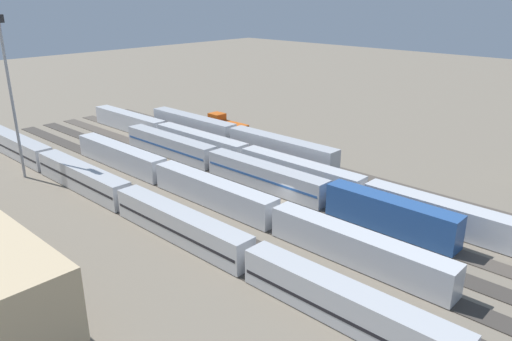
{
  "coord_description": "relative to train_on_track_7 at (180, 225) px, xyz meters",
  "views": [
    {
      "loc": [
        -42.69,
        51.27,
        29.13
      ],
      "look_at": [
        7.73,
        -2.46,
        2.5
      ],
      "focal_mm": 34.6,
      "sensor_mm": 36.0,
      "label": 1
    }
  ],
  "objects": [
    {
      "name": "track_bed_5",
      "position": [
        -1.9,
        -10.0,
        -1.95
      ],
      "size": [
        140.0,
        2.8,
        0.12
      ],
      "primitive_type": "cube",
      "color": "#3D3833",
      "rests_on": "ground_plane"
    },
    {
      "name": "track_bed_2",
      "position": [
        -1.9,
        -25.0,
        -1.95
      ],
      "size": [
        140.0,
        2.8,
        0.12
      ],
      "primitive_type": "cube",
      "color": "#4C443D",
      "rests_on": "ground_plane"
    },
    {
      "name": "track_bed_0",
      "position": [
        -1.9,
        -35.0,
        -1.95
      ],
      "size": [
        140.0,
        2.8,
        0.12
      ],
      "primitive_type": "cube",
      "color": "#4C443D",
      "rests_on": "ground_plane"
    },
    {
      "name": "train_on_track_5",
      "position": [
        5.0,
        -10.0,
        0.01
      ],
      "size": [
        71.4,
        3.0,
        3.8
      ],
      "color": "silver",
      "rests_on": "ground_plane"
    },
    {
      "name": "track_bed_1",
      "position": [
        -1.9,
        -30.0,
        -1.95
      ],
      "size": [
        140.0,
        2.8,
        0.12
      ],
      "primitive_type": "cube",
      "color": "#3D3833",
      "rests_on": "ground_plane"
    },
    {
      "name": "train_on_track_0",
      "position": [
        28.55,
        -35.0,
        0.15
      ],
      "size": [
        10.0,
        3.0,
        5.0
      ],
      "color": "#D85914",
      "rests_on": "ground_plane"
    },
    {
      "name": "train_on_track_1",
      "position": [
        21.22,
        -30.0,
        0.58
      ],
      "size": [
        47.2,
        3.06,
        5.0
      ],
      "color": "#B7BABF",
      "rests_on": "ground_plane"
    },
    {
      "name": "track_bed_6",
      "position": [
        -1.9,
        -5.0,
        -1.95
      ],
      "size": [
        140.0,
        2.8,
        0.12
      ],
      "primitive_type": "cube",
      "color": "#3D3833",
      "rests_on": "ground_plane"
    },
    {
      "name": "ground_plane",
      "position": [
        -1.9,
        -17.5,
        -2.01
      ],
      "size": [
        400.0,
        400.0,
        0.0
      ],
      "primitive_type": "plane",
      "color": "#756B5B"
    },
    {
      "name": "track_bed_7",
      "position": [
        -1.9,
        0.0,
        -1.95
      ],
      "size": [
        140.0,
        2.8,
        0.12
      ],
      "primitive_type": "cube",
      "color": "#3D3833",
      "rests_on": "ground_plane"
    },
    {
      "name": "train_on_track_2",
      "position": [
        1.0,
        -25.0,
        0.01
      ],
      "size": [
        119.8,
        3.0,
        3.8
      ],
      "color": "silver",
      "rests_on": "ground_plane"
    },
    {
      "name": "track_bed_3",
      "position": [
        -1.9,
        -20.0,
        -1.95
      ],
      "size": [
        140.0,
        2.8,
        0.12
      ],
      "primitive_type": "cube",
      "color": "#4C443D",
      "rests_on": "ground_plane"
    },
    {
      "name": "train_on_track_7",
      "position": [
        0.0,
        0.0,
        0.0
      ],
      "size": [
        119.8,
        3.06,
        3.8
      ],
      "color": "#B7BABF",
      "rests_on": "ground_plane"
    },
    {
      "name": "light_mast_1",
      "position": [
        36.67,
        3.88,
        14.72
      ],
      "size": [
        2.8,
        0.7,
        26.1
      ],
      "color": "#9EA0A5",
      "rests_on": "ground_plane"
    },
    {
      "name": "track_bed_4",
      "position": [
        -1.9,
        -15.0,
        -1.95
      ],
      "size": [
        140.0,
        2.8,
        0.12
      ],
      "primitive_type": "cube",
      "color": "#3D3833",
      "rests_on": "ground_plane"
    },
    {
      "name": "train_on_track_3",
      "position": [
        6.1,
        -20.0,
        0.1
      ],
      "size": [
        66.4,
        3.06,
        4.4
      ],
      "color": "#285193",
      "rests_on": "ground_plane"
    }
  ]
}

